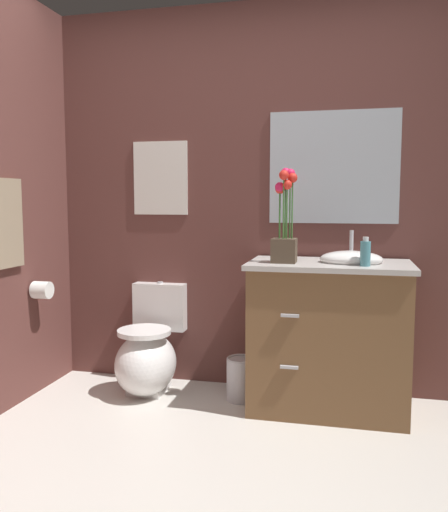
% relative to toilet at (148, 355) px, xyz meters
% --- Properties ---
extents(wall_back, '(4.04, 0.05, 2.50)m').
position_rel_toilet_xyz_m(wall_back, '(0.79, 0.30, 1.01)').
color(wall_back, brown).
rests_on(wall_back, ground_plane).
extents(toilet, '(0.38, 0.59, 0.69)m').
position_rel_toilet_xyz_m(toilet, '(0.00, 0.00, 0.00)').
color(toilet, white).
rests_on(toilet, ground_plane).
extents(vanity_cabinet, '(0.94, 0.56, 1.07)m').
position_rel_toilet_xyz_m(vanity_cabinet, '(1.15, -0.03, 0.21)').
color(vanity_cabinet, brown).
rests_on(vanity_cabinet, ground_plane).
extents(flower_vase, '(0.14, 0.14, 0.55)m').
position_rel_toilet_xyz_m(flower_vase, '(0.89, -0.10, 0.84)').
color(flower_vase, '#4C3D2D').
rests_on(flower_vase, vanity_cabinet).
extents(soap_bottle, '(0.06, 0.06, 0.16)m').
position_rel_toilet_xyz_m(soap_bottle, '(1.34, -0.17, 0.71)').
color(soap_bottle, teal).
rests_on(soap_bottle, vanity_cabinet).
extents(trash_bin, '(0.18, 0.18, 0.27)m').
position_rel_toilet_xyz_m(trash_bin, '(0.61, -0.01, -0.11)').
color(trash_bin, '#B7B7BC').
rests_on(trash_bin, ground_plane).
extents(wall_poster, '(0.38, 0.01, 0.49)m').
position_rel_toilet_xyz_m(wall_poster, '(0.00, 0.27, 1.15)').
color(wall_poster, silver).
extents(wall_mirror, '(0.80, 0.01, 0.70)m').
position_rel_toilet_xyz_m(wall_mirror, '(1.15, 0.27, 1.21)').
color(wall_mirror, '#B2BCC6').
extents(hanging_towel, '(0.03, 0.28, 0.52)m').
position_rel_toilet_xyz_m(hanging_towel, '(-0.69, -0.45, 0.87)').
color(hanging_towel, gray).
extents(toilet_paper_roll, '(0.11, 0.11, 0.11)m').
position_rel_toilet_xyz_m(toilet_paper_roll, '(-0.63, -0.20, 0.44)').
color(toilet_paper_roll, white).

